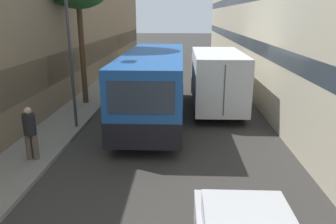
{
  "coord_description": "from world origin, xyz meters",
  "views": [
    {
      "loc": [
        0.42,
        -0.22,
        4.69
      ],
      "look_at": [
        -0.02,
        10.17,
        1.6
      ],
      "focal_mm": 35.0,
      "sensor_mm": 36.0,
      "label": 1
    }
  ],
  "objects_px": {
    "bus": "(154,84)",
    "street_lamp": "(67,10)",
    "pedestrian": "(30,132)",
    "box_truck": "(216,77)",
    "panel_van": "(155,61)"
  },
  "relations": [
    {
      "from": "bus",
      "to": "street_lamp",
      "type": "height_order",
      "value": "street_lamp"
    },
    {
      "from": "pedestrian",
      "to": "street_lamp",
      "type": "height_order",
      "value": "street_lamp"
    },
    {
      "from": "box_truck",
      "to": "panel_van",
      "type": "xyz_separation_m",
      "value": [
        -4.03,
        10.2,
        -0.56
      ]
    },
    {
      "from": "panel_van",
      "to": "pedestrian",
      "type": "bearing_deg",
      "value": -98.43
    },
    {
      "from": "box_truck",
      "to": "street_lamp",
      "type": "height_order",
      "value": "street_lamp"
    },
    {
      "from": "panel_van",
      "to": "pedestrian",
      "type": "xyz_separation_m",
      "value": [
        -2.6,
        -17.53,
        0.06
      ]
    },
    {
      "from": "street_lamp",
      "to": "panel_van",
      "type": "bearing_deg",
      "value": 81.22
    },
    {
      "from": "bus",
      "to": "pedestrian",
      "type": "relative_size",
      "value": 5.51
    },
    {
      "from": "pedestrian",
      "to": "street_lamp",
      "type": "relative_size",
      "value": 0.26
    },
    {
      "from": "box_truck",
      "to": "panel_van",
      "type": "height_order",
      "value": "box_truck"
    },
    {
      "from": "box_truck",
      "to": "street_lamp",
      "type": "xyz_separation_m",
      "value": [
        -6.23,
        -4.04,
        3.31
      ]
    },
    {
      "from": "box_truck",
      "to": "panel_van",
      "type": "relative_size",
      "value": 1.83
    },
    {
      "from": "panel_van",
      "to": "pedestrian",
      "type": "distance_m",
      "value": 17.72
    },
    {
      "from": "bus",
      "to": "box_truck",
      "type": "distance_m",
      "value": 3.81
    },
    {
      "from": "bus",
      "to": "street_lamp",
      "type": "distance_m",
      "value": 4.89
    }
  ]
}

